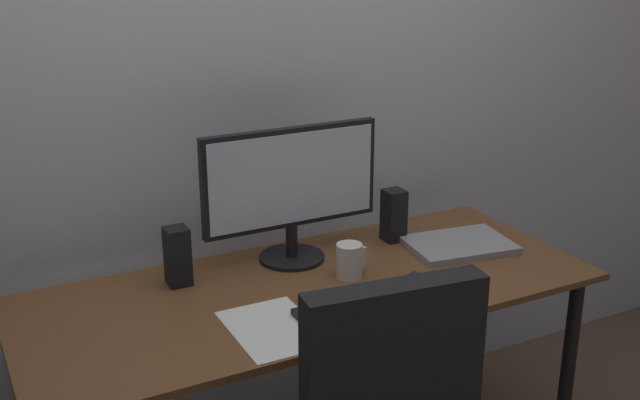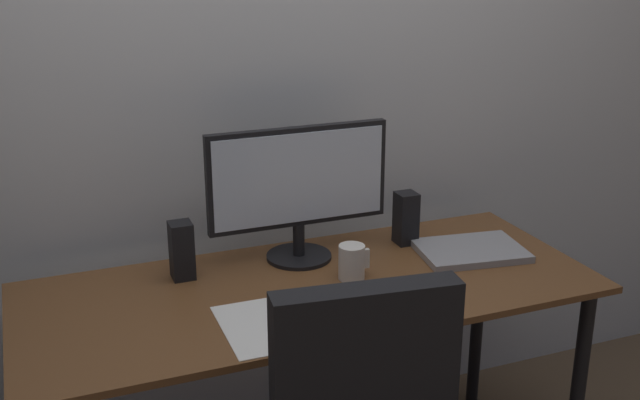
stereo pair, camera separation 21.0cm
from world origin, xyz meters
name	(u,v)px [view 1 (the left image)]	position (x,y,z in m)	size (l,w,h in m)	color
back_wall	(237,63)	(0.00, 0.51, 1.30)	(6.40, 0.10, 2.60)	silver
desk	(311,313)	(0.00, 0.00, 0.66)	(1.63, 0.67, 0.74)	brown
monitor	(291,185)	(0.04, 0.19, 0.98)	(0.56, 0.20, 0.41)	black
keyboard	(349,309)	(0.02, -0.19, 0.75)	(0.29, 0.11, 0.02)	black
mouse	(421,284)	(0.26, -0.16, 0.76)	(0.06, 0.10, 0.03)	black
coffee_mug	(350,261)	(0.13, 0.00, 0.79)	(0.09, 0.08, 0.10)	white
laptop	(459,245)	(0.54, 0.03, 0.75)	(0.32, 0.23, 0.02)	#99999E
speaker_left	(178,256)	(-0.33, 0.19, 0.82)	(0.06, 0.07, 0.17)	black
speaker_right	(394,215)	(0.40, 0.19, 0.82)	(0.06, 0.07, 0.17)	black
paper_sheet	(273,328)	(-0.20, -0.18, 0.74)	(0.21, 0.30, 0.00)	white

